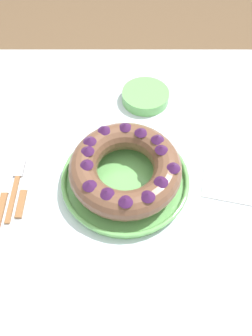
# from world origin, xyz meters

# --- Properties ---
(ground_plane) EXTENTS (8.00, 8.00, 0.00)m
(ground_plane) POSITION_xyz_m (0.00, 0.00, 0.00)
(ground_plane) COLOR brown
(dining_table) EXTENTS (1.59, 1.12, 0.75)m
(dining_table) POSITION_xyz_m (0.00, 0.00, 0.68)
(dining_table) COLOR silver
(dining_table) RESTS_ON ground_plane
(serving_dish) EXTENTS (0.32, 0.32, 0.03)m
(serving_dish) POSITION_xyz_m (0.02, 0.00, 0.77)
(serving_dish) COLOR #6BB760
(serving_dish) RESTS_ON dining_table
(bundt_cake) EXTENTS (0.28, 0.28, 0.08)m
(bundt_cake) POSITION_xyz_m (0.02, 0.00, 0.82)
(bundt_cake) COLOR brown
(bundt_cake) RESTS_ON serving_dish
(fork) EXTENTS (0.02, 0.19, 0.01)m
(fork) POSITION_xyz_m (-0.26, -0.01, 0.76)
(fork) COLOR #936038
(fork) RESTS_ON dining_table
(serving_knife) EXTENTS (0.02, 0.20, 0.01)m
(serving_knife) POSITION_xyz_m (-0.28, -0.04, 0.76)
(serving_knife) COLOR #936038
(serving_knife) RESTS_ON dining_table
(cake_knife) EXTENTS (0.02, 0.17, 0.01)m
(cake_knife) POSITION_xyz_m (-0.24, -0.03, 0.76)
(cake_knife) COLOR #936038
(cake_knife) RESTS_ON dining_table
(side_bowl) EXTENTS (0.14, 0.14, 0.03)m
(side_bowl) POSITION_xyz_m (0.08, 0.30, 0.77)
(side_bowl) COLOR #6BB760
(side_bowl) RESTS_ON dining_table
(napkin) EXTENTS (0.18, 0.14, 0.00)m
(napkin) POSITION_xyz_m (0.30, -0.01, 0.75)
(napkin) COLOR white
(napkin) RESTS_ON dining_table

